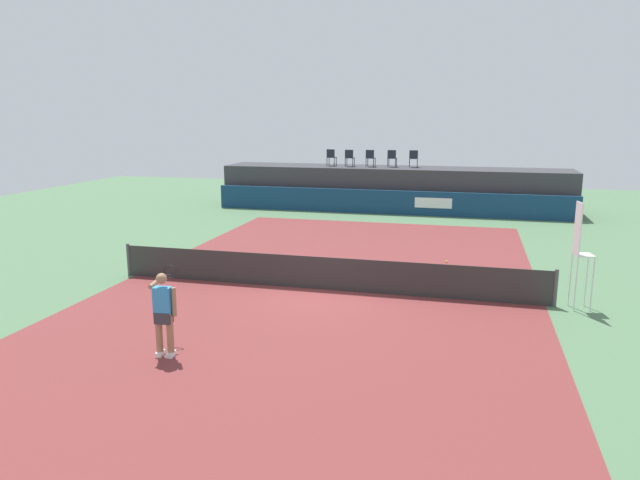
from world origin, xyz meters
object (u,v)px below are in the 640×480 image
Objects in this scene: spectator_chair_left at (350,157)px; umpire_chair at (580,248)px; spectator_chair_far_right at (414,158)px; spectator_chair_far_left at (331,157)px; tennis_player at (164,311)px; net_post_near at (129,259)px; spectator_chair_right at (392,158)px; tennis_ball at (446,262)px; net_post_far at (556,288)px; spectator_chair_center at (370,157)px.

spectator_chair_left is 17.68m from umpire_chair.
spectator_chair_far_left is at bearing -177.21° from spectator_chair_far_right.
tennis_player is at bearing -89.02° from spectator_chair_left.
spectator_chair_left reaches higher than net_post_near.
net_post_near is (-6.07, -15.41, -2.19)m from spectator_chair_right.
umpire_chair is at bearing 31.68° from tennis_player.
umpire_chair reaches higher than tennis_ball.
spectator_chair_right is (2.22, 0.28, 0.00)m from spectator_chair_left.
spectator_chair_far_right is at bearing 81.88° from tennis_player.
spectator_chair_far_left is 0.50× the size of tennis_player.
spectator_chair_far_right is at bearing 65.14° from net_post_near.
spectator_chair_far_left is at bearing 120.64° from tennis_ball.
spectator_chair_left is at bearing 90.98° from tennis_player.
umpire_chair is 1.56× the size of tennis_player.
spectator_chair_left is at bearing -172.89° from spectator_chair_right.
net_post_far is at bearing -67.69° from spectator_chair_right.
spectator_chair_far_left is 0.32× the size of umpire_chair.
spectator_chair_far_left is at bearing 93.83° from tennis_player.
tennis_ball is at bearing -73.30° from spectator_chair_right.
net_post_far is 5.02m from tennis_ball.
spectator_chair_far_right is 0.89× the size of net_post_far.
net_post_far is at bearing -57.95° from spectator_chair_far_left.
net_post_far is (8.54, -15.13, -2.19)m from spectator_chair_left.
umpire_chair is at bearing -59.21° from spectator_chair_left.
tennis_player is (-2.98, -20.89, -1.73)m from spectator_chair_far_right.
net_post_near is 6.84m from tennis_player.
net_post_far is 0.56× the size of tennis_player.
spectator_chair_far_left is at bearing 123.31° from umpire_chair.
spectator_chair_right is 13.06× the size of tennis_ball.
spectator_chair_center reaches higher than net_post_far.
spectator_chair_far_left reaches higher than tennis_player.
net_post_far is at bearing -63.99° from spectator_chair_center.
spectator_chair_right is 16.71m from net_post_near.
spectator_chair_far_right is (4.36, 0.21, 0.00)m from spectator_chair_far_left.
umpire_chair is (7.94, -15.29, -1.11)m from spectator_chair_center.
net_post_near is at bearing -114.86° from spectator_chair_far_right.
spectator_chair_far_left is 13.33m from tennis_ball.
umpire_chair is (6.81, -15.43, -1.11)m from spectator_chair_right.
spectator_chair_right is 1.12m from spectator_chair_far_right.
tennis_ball is at bearing -63.08° from spectator_chair_left.
tennis_player is (0.35, -20.51, -1.73)m from spectator_chair_left.
spectator_chair_left is 0.50× the size of tennis_player.
spectator_chair_far_left and spectator_chair_left have the same top height.
spectator_chair_left is at bearing 75.70° from net_post_near.
spectator_chair_far_left is 13.06× the size of tennis_ball.
spectator_chair_right is 12.15m from tennis_ball.
spectator_chair_left is at bearing -172.84° from spectator_chair_center.
umpire_chair is at bearing -69.84° from spectator_chair_far_right.
net_post_far is at bearing -54.28° from tennis_ball.
spectator_chair_far_right is 0.50× the size of tennis_player.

